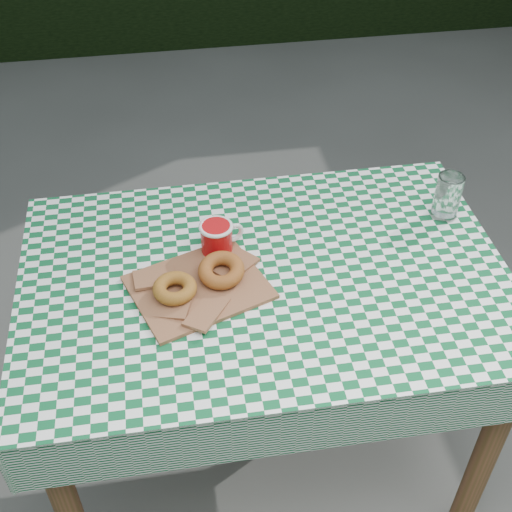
{
  "coord_description": "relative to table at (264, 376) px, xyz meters",
  "views": [
    {
      "loc": [
        -0.11,
        -1.16,
        1.83
      ],
      "look_at": [
        0.08,
        -0.0,
        0.79
      ],
      "focal_mm": 47.2,
      "sensor_mm": 36.0,
      "label": 1
    }
  ],
  "objects": [
    {
      "name": "ground",
      "position": [
        -0.09,
        0.04,
        -0.38
      ],
      "size": [
        60.0,
        60.0,
        0.0
      ],
      "primitive_type": "plane",
      "color": "#4D4D48",
      "rests_on": "ground"
    },
    {
      "name": "table",
      "position": [
        0.0,
        0.0,
        0.0
      ],
      "size": [
        1.13,
        0.75,
        0.75
      ],
      "primitive_type": "cube",
      "rotation": [
        0.0,
        0.0,
        -0.0
      ],
      "color": "brown",
      "rests_on": "ground"
    },
    {
      "name": "tablecloth",
      "position": [
        0.0,
        0.0,
        0.38
      ],
      "size": [
        1.15,
        0.77,
        0.01
      ],
      "primitive_type": "cube",
      "rotation": [
        0.0,
        0.0,
        -0.0
      ],
      "color": "#0C5129",
      "rests_on": "table"
    },
    {
      "name": "paper_bag",
      "position": [
        -0.16,
        -0.02,
        0.39
      ],
      "size": [
        0.35,
        0.32,
        0.02
      ],
      "primitive_type": "cube",
      "rotation": [
        0.0,
        0.0,
        0.35
      ],
      "color": "brown",
      "rests_on": "tablecloth"
    },
    {
      "name": "bagel_front",
      "position": [
        -0.21,
        -0.04,
        0.41
      ],
      "size": [
        0.12,
        0.12,
        0.03
      ],
      "primitive_type": "torus",
      "rotation": [
        0.0,
        0.0,
        0.28
      ],
      "color": "#9C5920",
      "rests_on": "paper_bag"
    },
    {
      "name": "bagel_back",
      "position": [
        -0.1,
        -0.0,
        0.41
      ],
      "size": [
        0.14,
        0.14,
        0.03
      ],
      "primitive_type": "torus",
      "rotation": [
        0.0,
        0.0,
        -0.42
      ],
      "color": "brown",
      "rests_on": "paper_bag"
    },
    {
      "name": "coffee_mug",
      "position": [
        -0.1,
        0.09,
        0.42
      ],
      "size": [
        0.2,
        0.2,
        0.08
      ],
      "primitive_type": null,
      "rotation": [
        0.0,
        0.0,
        0.38
      ],
      "color": "#A20A0C",
      "rests_on": "tablecloth"
    },
    {
      "name": "drinking_glass",
      "position": [
        0.49,
        0.15,
        0.44
      ],
      "size": [
        0.09,
        0.09,
        0.12
      ],
      "primitive_type": "cylinder",
      "rotation": [
        0.0,
        0.0,
        -0.4
      ],
      "color": "white",
      "rests_on": "tablecloth"
    }
  ]
}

